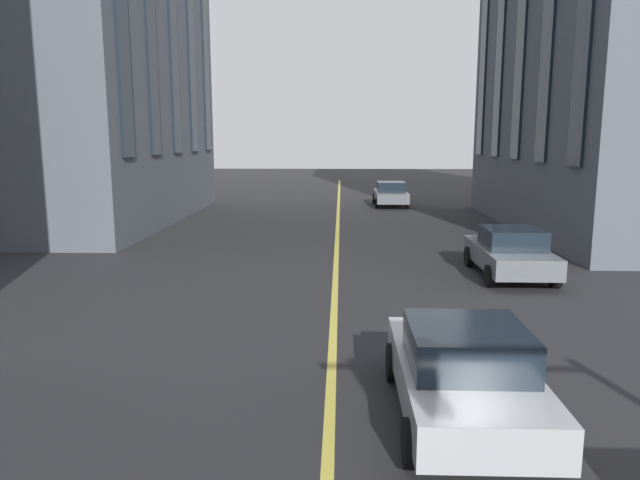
# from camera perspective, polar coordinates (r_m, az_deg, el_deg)

# --- Properties ---
(lane_centre_line) EXTENTS (80.00, 0.16, 0.01)m
(lane_centre_line) POSITION_cam_1_polar(r_m,az_deg,el_deg) (14.48, 1.42, -5.65)
(lane_centre_line) COLOR #D8C64C
(lane_centre_line) RESTS_ON ground_plane
(car_grey_far) EXTENTS (3.90, 1.89, 1.40)m
(car_grey_far) POSITION_cam_1_polar(r_m,az_deg,el_deg) (17.39, 17.89, -1.14)
(car_grey_far) COLOR slate
(car_grey_far) RESTS_ON ground_plane
(car_grey_trailing) EXTENTS (3.90, 1.89, 1.40)m
(car_grey_trailing) POSITION_cam_1_polar(r_m,az_deg,el_deg) (33.90, 6.84, 4.44)
(car_grey_trailing) COLOR slate
(car_grey_trailing) RESTS_ON ground_plane
(car_silver_parked_a) EXTENTS (3.90, 1.89, 1.40)m
(car_silver_parked_a) POSITION_cam_1_polar(r_m,az_deg,el_deg) (8.55, 13.68, -12.25)
(car_silver_parked_a) COLOR #B7BABF
(car_silver_parked_a) RESTS_ON ground_plane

